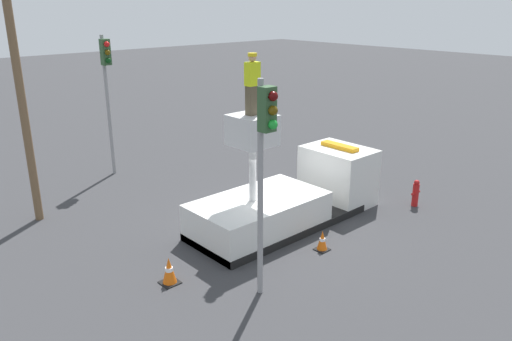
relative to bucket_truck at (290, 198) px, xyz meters
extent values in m
plane|color=#38383A|center=(-0.55, 0.00, -0.81)|extent=(120.00, 120.00, 0.00)
cube|color=black|center=(-0.55, 0.00, -0.69)|extent=(5.98, 2.44, 0.24)
cube|color=silver|center=(-1.42, 0.00, -0.23)|extent=(4.24, 2.38, 1.17)
cube|color=silver|center=(2.44, 0.00, 0.20)|extent=(1.74, 2.38, 2.03)
cube|color=black|center=(3.33, 0.00, 0.61)|extent=(0.03, 2.03, 0.81)
cube|color=orange|center=(2.44, 0.00, 1.29)|extent=(0.36, 1.43, 0.14)
cylinder|color=silver|center=(-1.66, 0.00, 1.29)|extent=(0.22, 0.22, 1.86)
cube|color=silver|center=(-1.66, 0.00, 2.57)|extent=(1.18, 1.18, 0.90)
cube|color=brown|center=(-1.66, 0.00, 3.44)|extent=(0.34, 0.26, 0.84)
cube|color=#D1E519|center=(-1.66, 0.00, 4.19)|extent=(0.40, 0.26, 0.66)
sphere|color=tan|center=(-1.66, 0.00, 4.63)|extent=(0.23, 0.23, 0.23)
cylinder|color=yellow|center=(-1.66, 0.00, 4.72)|extent=(0.26, 0.26, 0.09)
cylinder|color=gray|center=(-3.66, -2.52, 1.86)|extent=(0.14, 0.14, 5.35)
cube|color=#2D512D|center=(-3.66, -2.73, 3.88)|extent=(0.34, 0.28, 1.00)
sphere|color=#490707|center=(-3.66, -2.91, 4.19)|extent=(0.22, 0.22, 0.22)
sphere|color=#503C07|center=(-3.66, -2.91, 3.88)|extent=(0.22, 0.22, 0.22)
sphere|color=green|center=(-3.66, -2.91, 3.57)|extent=(0.22, 0.22, 0.22)
cylinder|color=gray|center=(-2.06, 8.38, 2.04)|extent=(0.14, 0.14, 5.70)
cube|color=#2D512D|center=(-2.06, 8.17, 4.24)|extent=(0.34, 0.28, 1.00)
sphere|color=red|center=(-2.06, 7.99, 4.55)|extent=(0.22, 0.22, 0.22)
sphere|color=#503C07|center=(-2.06, 7.99, 4.24)|extent=(0.22, 0.22, 0.22)
sphere|color=#083710|center=(-2.06, 7.99, 3.93)|extent=(0.22, 0.22, 0.22)
cylinder|color=red|center=(4.21, -2.11, -0.40)|extent=(0.23, 0.23, 0.82)
sphere|color=red|center=(4.21, -2.11, 0.07)|extent=(0.19, 0.19, 0.19)
cylinder|color=red|center=(4.04, -2.11, -0.32)|extent=(0.12, 0.09, 0.09)
cylinder|color=red|center=(4.38, -2.11, -0.32)|extent=(0.12, 0.09, 0.09)
cube|color=black|center=(-5.12, -0.63, -0.80)|extent=(0.46, 0.46, 0.03)
cone|color=orange|center=(-5.12, -0.63, -0.45)|extent=(0.39, 0.39, 0.73)
cylinder|color=white|center=(-5.12, -0.63, -0.41)|extent=(0.20, 0.20, 0.10)
cube|color=black|center=(-0.80, -2.09, -0.80)|extent=(0.39, 0.39, 0.03)
cone|color=orange|center=(-0.80, -2.09, -0.51)|extent=(0.32, 0.32, 0.61)
cylinder|color=white|center=(-0.80, -2.09, -0.48)|extent=(0.17, 0.17, 0.09)
cylinder|color=brown|center=(-6.15, 5.73, 3.42)|extent=(0.26, 0.26, 8.47)
camera|label=1|loc=(-11.05, -10.52, 6.12)|focal=35.00mm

